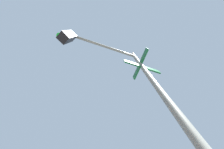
% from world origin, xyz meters
% --- Properties ---
extents(traffic_signal_near, '(1.79, 2.79, 5.58)m').
position_xyz_m(traffic_signal_near, '(-6.65, -6.21, 3.93)').
color(traffic_signal_near, slate).
rests_on(traffic_signal_near, ground_plane).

